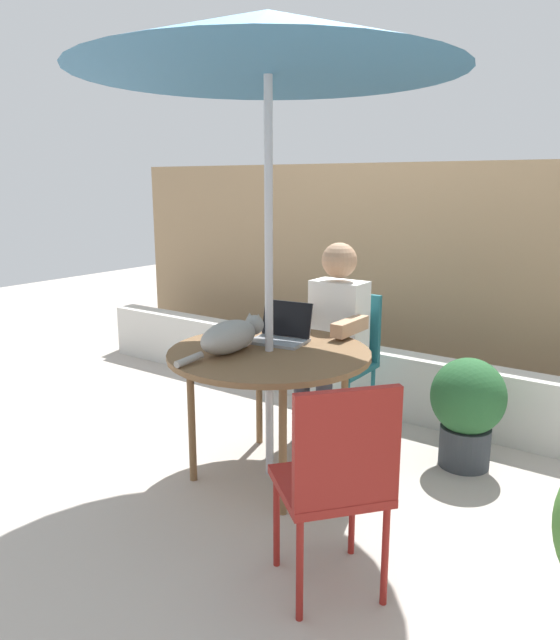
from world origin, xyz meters
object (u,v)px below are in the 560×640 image
(patio_umbrella, at_px, (268,43))
(laptop, at_px, (283,330))
(potted_plant_near_fence, at_px, (467,406))
(chair_occupied, at_px, (345,350))
(chair_empty, at_px, (337,474))
(patio_table, at_px, (269,360))
(cat, at_px, (232,336))
(person_seated, at_px, (333,330))

(patio_umbrella, distance_m, laptop, 1.49)
(patio_umbrella, relative_size, potted_plant_near_fence, 3.75)
(chair_occupied, height_order, chair_empty, same)
(chair_empty, xyz_separation_m, laptop, (-0.88, 0.90, 0.25))
(patio_table, distance_m, cat, 0.24)
(patio_umbrella, height_order, chair_empty, patio_umbrella)
(potted_plant_near_fence, bearing_deg, laptop, -150.81)
(chair_empty, distance_m, laptop, 1.29)
(chair_empty, relative_size, person_seated, 0.73)
(cat, bearing_deg, person_seated, 78.94)
(person_seated, relative_size, laptop, 3.71)
(chair_occupied, xyz_separation_m, cat, (-0.16, -0.95, 0.27))
(chair_occupied, xyz_separation_m, potted_plant_near_fence, (0.85, -0.10, -0.17))
(cat, height_order, potted_plant_near_fence, cat)
(chair_empty, height_order, potted_plant_near_fence, chair_empty)
(laptop, bearing_deg, patio_umbrella, -73.79)
(chair_occupied, relative_size, potted_plant_near_fence, 1.40)
(person_seated, bearing_deg, laptop, -98.07)
(laptop, bearing_deg, chair_empty, -45.66)
(cat, bearing_deg, chair_empty, -29.82)
(patio_umbrella, distance_m, cat, 1.46)
(laptop, height_order, potted_plant_near_fence, laptop)
(chair_empty, bearing_deg, patio_table, 140.16)
(laptop, bearing_deg, chair_occupied, 84.01)
(cat, bearing_deg, patio_table, 38.64)
(patio_table, bearing_deg, patio_umbrella, 0.00)
(person_seated, xyz_separation_m, cat, (-0.16, -0.80, 0.10))
(patio_table, xyz_separation_m, laptop, (-0.06, 0.22, 0.12))
(chair_empty, bearing_deg, potted_plant_near_fence, 88.58)
(person_seated, relative_size, cat, 1.89)
(chair_occupied, relative_size, chair_empty, 1.00)
(patio_umbrella, relative_size, laptop, 7.19)
(patio_umbrella, distance_m, chair_empty, 2.02)
(patio_umbrella, xyz_separation_m, potted_plant_near_fence, (0.85, 0.73, -1.89))
(potted_plant_near_fence, bearing_deg, patio_table, -139.35)
(person_seated, bearing_deg, potted_plant_near_fence, 4.07)
(chair_occupied, xyz_separation_m, laptop, (-0.06, -0.61, 0.25))
(patio_table, bearing_deg, cat, -141.36)
(person_seated, bearing_deg, cat, -101.06)
(laptop, height_order, cat, laptop)
(patio_table, xyz_separation_m, chair_occupied, (0.00, 0.83, -0.13))
(chair_empty, xyz_separation_m, person_seated, (-0.82, 1.35, 0.17))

